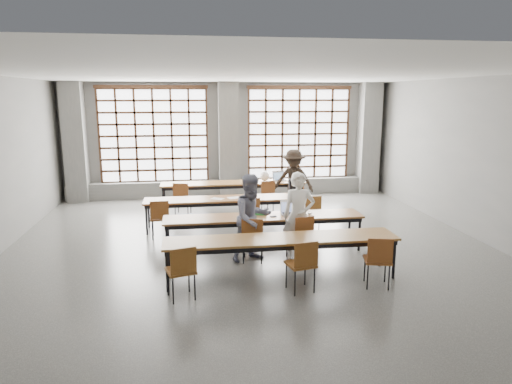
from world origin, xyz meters
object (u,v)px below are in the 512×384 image
green_box (261,213)px  red_pouch (181,268)px  desk_row_c (264,219)px  chair_near_left (182,267)px  chair_near_right (378,257)px  desk_row_d (282,241)px  chair_front_right (301,233)px  chair_back_right (295,192)px  desk_row_a (233,185)px  chair_mid_centre (250,212)px  chair_mid_left (160,215)px  plastic_bag (265,176)px  laptop_front (290,211)px  student_female (252,218)px  backpack (296,187)px  chair_back_mid (266,193)px  laptop_back (280,178)px  mouse (310,213)px  desk_row_b (230,201)px  student_male (299,216)px  phone (273,216)px  chair_front_left (253,235)px  chair_mid_right (311,210)px  chair_near_mid (303,261)px  chair_back_left (182,195)px

green_box → red_pouch: green_box is taller
desk_row_c → green_box: size_ratio=16.00×
chair_near_left → chair_near_right: size_ratio=1.00×
desk_row_d → chair_front_right: chair_front_right is taller
desk_row_d → green_box: (-0.12, 1.54, 0.11)m
desk_row_d → chair_back_right: size_ratio=4.55×
desk_row_a → chair_mid_centre: size_ratio=4.55×
chair_mid_left → plastic_bag: (2.77, 2.64, 0.34)m
desk_row_a → laptop_front: (0.81, -3.58, 0.13)m
student_female → red_pouch: student_female is taller
student_female → backpack: size_ratio=4.18×
desk_row_d → chair_back_mid: size_ratio=4.55×
chair_front_right → laptop_front: size_ratio=2.31×
laptop_back → desk_row_c: bearing=-105.9°
mouse → backpack: backpack is taller
laptop_front → laptop_back: bearing=81.8°
laptop_front → desk_row_a: bearing=102.7°
chair_mid_centre → chair_near_right: bearing=-62.3°
laptop_front → desk_row_b: bearing=123.7°
student_male → chair_near_right: bearing=-50.5°
desk_row_b → phone: 1.96m
chair_front_right → phone: (-0.44, 0.53, 0.20)m
chair_back_mid → chair_front_left: 3.80m
chair_front_left → chair_mid_left: bearing=136.3°
chair_front_left → green_box: (0.26, 0.71, 0.24)m
chair_mid_left → student_female: bearing=-41.3°
desk_row_a → desk_row_b: 1.98m
chair_front_right → chair_back_mid: bearing=90.8°
desk_row_a → red_pouch: 5.87m
laptop_back → mouse: bearing=-92.0°
mouse → plastic_bag: bearing=94.6°
desk_row_b → plastic_bag: 2.34m
chair_mid_centre → chair_near_left: bearing=-115.0°
chair_near_right → green_box: (-1.60, 2.17, 0.24)m
chair_back_right → plastic_bag: bearing=137.0°
desk_row_c → laptop_back: size_ratio=9.43×
chair_mid_right → phone: size_ratio=6.77×
chair_back_right → student_male: student_male is taller
desk_row_a → chair_mid_left: chair_mid_left is taller
chair_mid_left → chair_near_mid: size_ratio=1.00×
chair_mid_right → laptop_back: (-0.20, 2.70, 0.25)m
chair_back_right → backpack: size_ratio=2.20×
phone → mouse: bearing=5.9°
chair_front_right → chair_near_mid: (-0.34, -1.46, 0.00)m
backpack → chair_front_left: bearing=-114.4°
desk_row_d → red_pouch: bearing=-162.1°
desk_row_d → chair_back_left: bearing=111.0°
laptop_back → chair_back_left: bearing=-165.0°
desk_row_d → chair_front_left: 0.93m
chair_back_right → backpack: (-0.30, -1.28, 0.39)m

